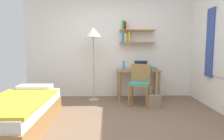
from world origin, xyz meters
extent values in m
plane|color=brown|center=(0.00, 0.00, 0.00)|extent=(5.28, 5.28, 0.00)
cube|color=white|center=(0.00, 2.02, 1.30)|extent=(4.40, 0.05, 2.60)
cube|color=#9E703D|center=(0.59, 1.89, 1.38)|extent=(0.87, 0.22, 0.02)
cube|color=#3384C6|center=(0.23, 1.91, 1.49)|extent=(0.03, 0.16, 0.20)
cube|color=silver|center=(0.28, 1.91, 1.50)|extent=(0.03, 0.16, 0.22)
cube|color=gold|center=(0.33, 1.92, 1.49)|extent=(0.04, 0.13, 0.21)
cube|color=gold|center=(0.38, 1.90, 1.51)|extent=(0.03, 0.17, 0.24)
cube|color=#9E703D|center=(0.59, 1.89, 1.67)|extent=(0.87, 0.22, 0.02)
cube|color=#4CA856|center=(0.23, 1.93, 1.80)|extent=(0.03, 0.13, 0.23)
cube|color=#333338|center=(0.27, 1.92, 1.79)|extent=(0.03, 0.14, 0.21)
cube|color=orange|center=(0.31, 1.91, 1.78)|extent=(0.03, 0.17, 0.18)
cube|color=#384C93|center=(1.96, 1.02, 1.35)|extent=(0.03, 0.28, 1.40)
cube|color=#9E703D|center=(-1.54, -0.02, 0.14)|extent=(0.89, 1.88, 0.28)
cube|color=silver|center=(-1.54, -0.02, 0.36)|extent=(0.85, 1.83, 0.16)
cube|color=gold|center=(-1.54, -0.13, 0.46)|extent=(0.91, 1.55, 0.04)
cube|color=white|center=(-1.54, 0.72, 0.49)|extent=(0.62, 0.28, 0.10)
cube|color=#9E703D|center=(0.59, 1.70, 0.70)|extent=(1.01, 0.53, 0.03)
cylinder|color=#9E703D|center=(0.13, 1.48, 0.34)|extent=(0.06, 0.06, 0.69)
cylinder|color=#9E703D|center=(1.05, 1.48, 0.34)|extent=(0.06, 0.06, 0.69)
cylinder|color=#9E703D|center=(0.13, 1.92, 0.34)|extent=(0.06, 0.06, 0.69)
cylinder|color=#9E703D|center=(1.05, 1.92, 0.34)|extent=(0.06, 0.06, 0.69)
cube|color=#9E703D|center=(0.53, 1.15, 0.45)|extent=(0.54, 0.51, 0.03)
cube|color=teal|center=(0.53, 1.15, 0.48)|extent=(0.50, 0.47, 0.03)
cube|color=#9E703D|center=(0.59, 1.32, 0.69)|extent=(0.41, 0.17, 0.39)
cylinder|color=#9E703D|center=(0.31, 1.07, 0.22)|extent=(0.04, 0.04, 0.44)
cylinder|color=#9E703D|center=(0.66, 0.95, 0.22)|extent=(0.04, 0.04, 0.44)
cylinder|color=#9E703D|center=(0.41, 1.36, 0.22)|extent=(0.04, 0.04, 0.44)
cylinder|color=#9E703D|center=(0.76, 1.24, 0.22)|extent=(0.04, 0.04, 0.44)
cylinder|color=#B2A893|center=(-0.48, 1.60, 0.01)|extent=(0.24, 0.24, 0.02)
cylinder|color=#B2A893|center=(-0.48, 1.60, 0.76)|extent=(0.03, 0.03, 1.47)
cone|color=silver|center=(-0.48, 1.60, 1.60)|extent=(0.38, 0.38, 0.22)
cube|color=black|center=(0.67, 1.69, 0.72)|extent=(0.32, 0.22, 0.01)
cube|color=black|center=(0.67, 1.77, 0.83)|extent=(0.32, 0.07, 0.20)
cube|color=black|center=(0.67, 1.77, 0.83)|extent=(0.29, 0.06, 0.17)
cylinder|color=#4C99DB|center=(0.24, 1.71, 0.83)|extent=(0.07, 0.07, 0.22)
cube|color=orange|center=(0.96, 1.65, 0.73)|extent=(0.14, 0.24, 0.03)
cube|color=#3384C6|center=(0.95, 1.65, 0.76)|extent=(0.18, 0.25, 0.03)
cube|color=#4CA856|center=(0.94, 1.66, 0.78)|extent=(0.15, 0.19, 0.02)
cube|color=gray|center=(0.82, 0.95, 0.14)|extent=(0.28, 0.11, 0.28)
torus|color=gray|center=(0.82, 0.95, 0.33)|extent=(0.19, 0.02, 0.19)
camera|label=1|loc=(-0.17, -3.06, 1.25)|focal=31.97mm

